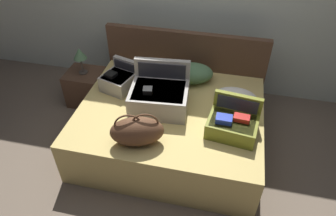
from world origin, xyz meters
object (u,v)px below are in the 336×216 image
at_px(bed, 170,127).
at_px(nightstand, 86,87).
at_px(duffel_bag, 137,131).
at_px(pillow_near_headboard, 235,97).
at_px(pillow_center_head, 191,73).
at_px(hard_case_medium, 233,123).
at_px(hard_case_small, 119,80).
at_px(hard_case_large, 159,95).
at_px(table_lamp, 80,55).

bearing_deg(bed, nightstand, 156.94).
height_order(duffel_bag, pillow_near_headboard, duffel_bag).
bearing_deg(pillow_center_head, hard_case_medium, -54.64).
distance_m(duffel_bag, nightstand, 1.54).
bearing_deg(pillow_center_head, hard_case_small, -158.18).
height_order(hard_case_large, pillow_center_head, hard_case_large).
bearing_deg(bed, pillow_center_head, 77.48).
distance_m(hard_case_large, nightstand, 1.29).
bearing_deg(table_lamp, pillow_center_head, 0.48).
distance_m(hard_case_medium, pillow_center_head, 0.90).
xyz_separation_m(nightstand, table_lamp, (-0.00, 0.00, 0.48)).
distance_m(hard_case_small, pillow_near_headboard, 1.27).
relative_size(pillow_center_head, nightstand, 1.14).
distance_m(hard_case_large, pillow_near_headboard, 0.79).
bearing_deg(duffel_bag, hard_case_large, 82.88).
height_order(hard_case_small, pillow_near_headboard, hard_case_small).
relative_size(pillow_near_headboard, nightstand, 1.02).
distance_m(bed, hard_case_large, 0.42).
bearing_deg(hard_case_large, bed, -9.78).
relative_size(hard_case_medium, table_lamp, 1.47).
bearing_deg(nightstand, hard_case_large, -24.82).
xyz_separation_m(bed, duffel_bag, (-0.18, -0.54, 0.40)).
distance_m(pillow_center_head, nightstand, 1.40).
relative_size(bed, duffel_bag, 3.53).
height_order(hard_case_large, hard_case_medium, hard_case_large).
bearing_deg(hard_case_medium, hard_case_small, 168.36).
distance_m(hard_case_large, pillow_center_head, 0.57).
xyz_separation_m(hard_case_medium, pillow_near_headboard, (0.00, 0.44, -0.03)).
bearing_deg(pillow_near_headboard, hard_case_medium, -90.28).
distance_m(bed, table_lamp, 1.40).
relative_size(hard_case_large, nightstand, 1.39).
height_order(hard_case_medium, pillow_center_head, hard_case_medium).
relative_size(hard_case_large, pillow_center_head, 1.23).
bearing_deg(table_lamp, pillow_near_headboard, -8.61).
xyz_separation_m(hard_case_large, pillow_center_head, (0.23, 0.52, -0.04)).
relative_size(bed, hard_case_medium, 3.81).
distance_m(pillow_near_headboard, pillow_center_head, 0.60).
distance_m(bed, nightstand, 1.33).
distance_m(hard_case_medium, table_lamp, 1.99).
height_order(bed, hard_case_large, hard_case_large).
bearing_deg(nightstand, pillow_center_head, 0.48).
relative_size(hard_case_medium, hard_case_small, 1.17).
height_order(hard_case_small, duffel_bag, duffel_bag).
xyz_separation_m(hard_case_large, table_lamp, (-1.10, 0.51, 0.04)).
bearing_deg(table_lamp, hard_case_medium, -21.20).
xyz_separation_m(pillow_near_headboard, pillow_center_head, (-0.52, 0.29, 0.03)).
relative_size(bed, hard_case_small, 4.46).
height_order(bed, hard_case_medium, hard_case_medium).
distance_m(hard_case_large, table_lamp, 1.22).
height_order(pillow_near_headboard, nightstand, pillow_near_headboard).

